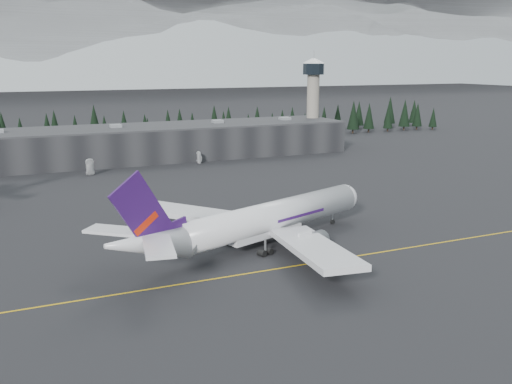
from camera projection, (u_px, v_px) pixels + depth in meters
name	position (u px, v px, depth m)	size (l,w,h in m)	color
ground	(300.00, 261.00, 105.82)	(1400.00, 1400.00, 0.00)	black
taxiline	(305.00, 264.00, 104.03)	(400.00, 0.40, 0.02)	gold
terminal	(143.00, 143.00, 215.74)	(160.00, 30.00, 12.60)	black
control_tower	(313.00, 93.00, 244.39)	(10.00, 10.00, 37.70)	gray
treeline	(124.00, 129.00, 248.43)	(360.00, 20.00, 15.00)	black
mountain_ridge	(28.00, 84.00, 996.44)	(4400.00, 900.00, 420.00)	white
jet_main	(254.00, 222.00, 111.90)	(62.93, 56.36, 19.12)	silver
gse_vehicle_a	(90.00, 173.00, 186.12)	(2.55, 5.53, 1.54)	silver
gse_vehicle_b	(200.00, 161.00, 207.57)	(1.86, 4.63, 1.58)	silver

